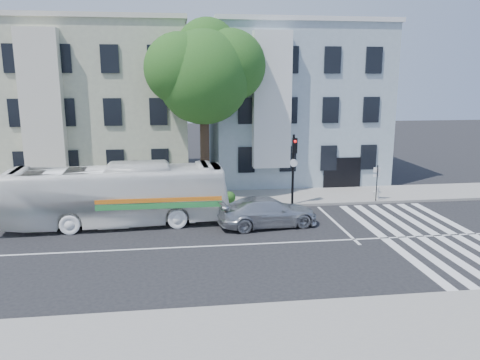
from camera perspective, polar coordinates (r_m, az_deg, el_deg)
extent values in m
plane|color=black|center=(21.45, -2.86, -8.02)|extent=(120.00, 120.00, 0.00)
cube|color=gray|center=(29.05, -4.15, -2.43)|extent=(80.00, 4.00, 0.15)
cube|color=gray|center=(14.22, -0.06, -18.89)|extent=(80.00, 4.00, 0.15)
cube|color=#A2A489|center=(35.53, -16.47, 8.66)|extent=(12.00, 10.00, 11.00)
cube|color=#91A5AD|center=(36.15, 6.31, 9.13)|extent=(12.00, 10.00, 11.00)
cylinder|color=#2D2116|center=(29.01, -4.29, 2.65)|extent=(0.56, 0.56, 5.20)
sphere|color=#1C4516|center=(28.61, -4.45, 12.37)|extent=(5.60, 5.60, 5.60)
sphere|color=#1C4516|center=(29.15, -1.28, 13.78)|extent=(4.40, 4.40, 4.40)
sphere|color=#1C4516|center=(28.27, -7.35, 13.32)|extent=(4.20, 4.20, 4.20)
sphere|color=#1C4516|center=(29.87, -4.04, 15.63)|extent=(3.80, 3.80, 3.80)
sphere|color=#1C4516|center=(29.19, -5.68, 10.38)|extent=(3.40, 3.40, 3.40)
imported|color=white|center=(24.82, -14.78, -1.77)|extent=(3.21, 11.50, 3.17)
imported|color=silver|center=(24.04, 3.37, -3.90)|extent=(2.71, 5.37, 1.50)
cylinder|color=black|center=(27.44, 6.47, 1.08)|extent=(0.14, 0.14, 4.29)
cube|color=black|center=(26.94, 6.68, 4.18)|extent=(0.30, 0.25, 0.87)
sphere|color=red|center=(26.78, 6.76, 4.68)|extent=(0.16, 0.16, 0.16)
cylinder|color=white|center=(27.20, 6.57, 2.08)|extent=(0.45, 0.06, 0.45)
cylinder|color=beige|center=(30.15, 16.34, -1.59)|extent=(0.25, 0.25, 0.64)
sphere|color=beige|center=(30.07, 16.38, -0.94)|extent=(0.23, 0.23, 0.23)
cylinder|color=beige|center=(30.13, 16.35, -1.43)|extent=(0.45, 0.27, 0.15)
cylinder|color=black|center=(29.34, 16.33, -0.38)|extent=(0.06, 0.06, 2.22)
cube|color=white|center=(29.28, 16.35, 1.19)|extent=(0.40, 0.11, 0.31)
cube|color=white|center=(29.34, 16.31, 0.51)|extent=(0.40, 0.11, 0.16)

